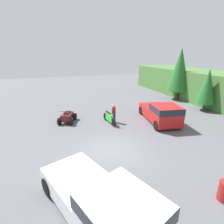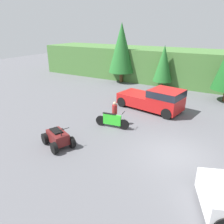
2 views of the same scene
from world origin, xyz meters
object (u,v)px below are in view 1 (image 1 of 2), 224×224
Objects in this scene: pickup_truck_red at (161,112)px; dirt_bike at (109,118)px; rider_person at (114,113)px; pickup_truck_second at (104,204)px; quad_atv at (67,117)px.

dirt_bike is at bearing -97.52° from pickup_truck_red.
pickup_truck_red is at bearing 64.96° from dirt_bike.
pickup_truck_red reaches higher than rider_person.
dirt_bike is 0.61m from rider_person.
dirt_bike is (-9.36, 3.20, -0.47)m from pickup_truck_second.
pickup_truck_red reaches higher than quad_atv.
pickup_truck_red is at bearing 114.74° from pickup_truck_second.
dirt_bike is at bearing 139.63° from pickup_truck_second.
rider_person is at bearing 137.35° from pickup_truck_second.
pickup_truck_red is 4.68m from dirt_bike.
pickup_truck_second is 10.84m from quad_atv.
pickup_truck_second is 9.90m from dirt_bike.
pickup_truck_red reaches higher than dirt_bike.
pickup_truck_second is 2.52× the size of dirt_bike.
pickup_truck_second reaches higher than rider_person.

